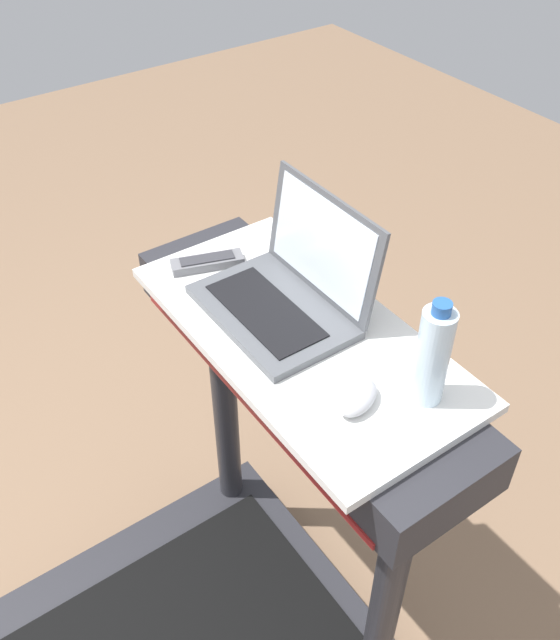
# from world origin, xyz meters

# --- Properties ---
(desk_board) EXTENTS (0.75, 0.37, 0.02)m
(desk_board) POSITION_xyz_m (0.00, 0.70, 1.06)
(desk_board) COLOR white
(desk_board) RESTS_ON treadmill_base
(laptop) EXTENTS (0.33, 0.26, 0.23)m
(laptop) POSITION_xyz_m (-0.07, 0.72, 1.12)
(laptop) COLOR #515459
(laptop) RESTS_ON desk_board
(computer_mouse) EXTENTS (0.09, 0.12, 0.03)m
(computer_mouse) POSITION_xyz_m (0.22, 0.66, 1.09)
(computer_mouse) COLOR #B2B2B7
(computer_mouse) RESTS_ON desk_board
(water_bottle) EXTENTS (0.06, 0.06, 0.22)m
(water_bottle) POSITION_xyz_m (0.27, 0.78, 1.17)
(water_bottle) COLOR silver
(water_bottle) RESTS_ON desk_board
(tv_remote) EXTENTS (0.10, 0.17, 0.02)m
(tv_remote) POSITION_xyz_m (-0.29, 0.66, 1.08)
(tv_remote) COLOR slate
(tv_remote) RESTS_ON desk_board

